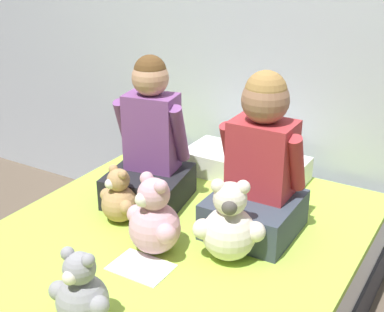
{
  "coord_description": "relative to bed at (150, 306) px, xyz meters",
  "views": [
    {
      "loc": [
        0.97,
        -1.31,
        1.52
      ],
      "look_at": [
        0.0,
        0.31,
        0.72
      ],
      "focal_mm": 50.0,
      "sensor_mm": 36.0,
      "label": 1
    }
  ],
  "objects": [
    {
      "name": "sign_card",
      "position": [
        0.02,
        -0.07,
        0.23
      ],
      "size": [
        0.21,
        0.15,
        0.0
      ],
      "color": "white",
      "rests_on": "bed"
    },
    {
      "name": "child_on_right",
      "position": [
        0.25,
        0.39,
        0.48
      ],
      "size": [
        0.33,
        0.34,
        0.63
      ],
      "rotation": [
        0.0,
        0.0,
        0.01
      ],
      "color": "#384251",
      "rests_on": "bed"
    },
    {
      "name": "teddy_bear_between_children",
      "position": [
        0.0,
        0.04,
        0.35
      ],
      "size": [
        0.24,
        0.19,
        0.3
      ],
      "rotation": [
        0.0,
        0.0,
        -0.35
      ],
      "color": "#DBA3B2",
      "rests_on": "bed"
    },
    {
      "name": "child_on_left",
      "position": [
        -0.25,
        0.38,
        0.47
      ],
      "size": [
        0.37,
        0.37,
        0.62
      ],
      "rotation": [
        0.0,
        0.0,
        0.18
      ],
      "color": "black",
      "rests_on": "bed"
    },
    {
      "name": "bed",
      "position": [
        0.0,
        0.0,
        0.0
      ],
      "size": [
        1.34,
        1.91,
        0.44
      ],
      "color": "#2D2D33",
      "rests_on": "ground_plane"
    },
    {
      "name": "teddy_bear_held_by_left_child",
      "position": [
        -0.25,
        0.15,
        0.32
      ],
      "size": [
        0.19,
        0.15,
        0.23
      ],
      "rotation": [
        0.0,
        0.0,
        -0.33
      ],
      "color": "tan",
      "rests_on": "bed"
    },
    {
      "name": "teddy_bear_held_by_right_child",
      "position": [
        0.25,
        0.14,
        0.35
      ],
      "size": [
        0.24,
        0.19,
        0.3
      ],
      "rotation": [
        0.0,
        0.0,
        0.43
      ],
      "color": "silver",
      "rests_on": "bed"
    },
    {
      "name": "pillow_at_headboard",
      "position": [
        0.0,
        0.79,
        0.28
      ],
      "size": [
        0.57,
        0.27,
        0.11
      ],
      "color": "white",
      "rests_on": "bed"
    },
    {
      "name": "teddy_bear_at_foot_of_bed",
      "position": [
        0.04,
        -0.39,
        0.33
      ],
      "size": [
        0.21,
        0.16,
        0.25
      ],
      "rotation": [
        0.0,
        0.0,
        0.05
      ],
      "color": "#939399",
      "rests_on": "bed"
    }
  ]
}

